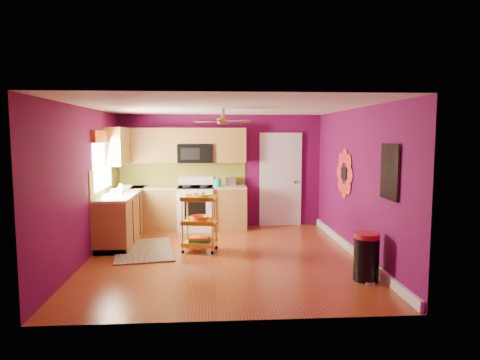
{
  "coord_description": "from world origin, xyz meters",
  "views": [
    {
      "loc": [
        -0.19,
        -7.04,
        2.05
      ],
      "look_at": [
        0.3,
        0.4,
        1.26
      ],
      "focal_mm": 32.0,
      "sensor_mm": 36.0,
      "label": 1
    }
  ],
  "objects": [
    {
      "name": "rolling_cart",
      "position": [
        -0.41,
        0.38,
        0.55
      ],
      "size": [
        0.66,
        0.53,
        1.07
      ],
      "color": "yellow",
      "rests_on": "ground"
    },
    {
      "name": "trash_can",
      "position": [
        1.97,
        -1.3,
        0.34
      ],
      "size": [
        0.37,
        0.4,
        0.68
      ],
      "color": "black",
      "rests_on": "ground"
    },
    {
      "name": "panel_door",
      "position": [
        1.35,
        2.47,
        1.02
      ],
      "size": [
        0.95,
        0.11,
        2.15
      ],
      "color": "white",
      "rests_on": "ground"
    },
    {
      "name": "soap_bottle_a",
      "position": [
        -1.91,
        0.98,
        1.04
      ],
      "size": [
        0.09,
        0.09,
        0.2
      ],
      "primitive_type": "imported",
      "color": "#EA3F72",
      "rests_on": "lower_cabinets"
    },
    {
      "name": "counter_cup",
      "position": [
        -2.05,
        1.09,
        0.99
      ],
      "size": [
        0.13,
        0.13,
        0.1
      ],
      "primitive_type": "imported",
      "color": "white",
      "rests_on": "lower_cabinets"
    },
    {
      "name": "left_window",
      "position": [
        -2.22,
        1.05,
        1.74
      ],
      "size": [
        0.08,
        1.35,
        1.08
      ],
      "color": "white",
      "rests_on": "ground"
    },
    {
      "name": "ground",
      "position": [
        0.0,
        0.0,
        0.0
      ],
      "size": [
        5.0,
        5.0,
        0.0
      ],
      "primitive_type": "plane",
      "color": "maroon",
      "rests_on": "ground"
    },
    {
      "name": "counter_dish",
      "position": [
        -1.98,
        1.84,
        0.98
      ],
      "size": [
        0.29,
        0.29,
        0.07
      ],
      "primitive_type": "imported",
      "color": "white",
      "rests_on": "lower_cabinets"
    },
    {
      "name": "soap_bottle_b",
      "position": [
        -1.95,
        1.32,
        1.03
      ],
      "size": [
        0.14,
        0.14,
        0.17
      ],
      "primitive_type": "imported",
      "color": "white",
      "rests_on": "lower_cabinets"
    },
    {
      "name": "teal_kettle",
      "position": [
        -0.08,
        2.17,
        1.02
      ],
      "size": [
        0.18,
        0.18,
        0.21
      ],
      "color": "#16A79A",
      "rests_on": "lower_cabinets"
    },
    {
      "name": "ceiling_fan",
      "position": [
        0.0,
        0.2,
        2.29
      ],
      "size": [
        1.01,
        1.01,
        0.26
      ],
      "color": "#BF8C3F",
      "rests_on": "ground"
    },
    {
      "name": "lower_cabinets",
      "position": [
        -1.35,
        1.82,
        0.43
      ],
      "size": [
        2.81,
        2.31,
        0.94
      ],
      "color": "brown",
      "rests_on": "ground"
    },
    {
      "name": "electric_range",
      "position": [
        -0.55,
        2.17,
        0.48
      ],
      "size": [
        0.76,
        0.66,
        1.13
      ],
      "color": "white",
      "rests_on": "ground"
    },
    {
      "name": "shag_rug",
      "position": [
        -1.41,
        0.48,
        0.01
      ],
      "size": [
        1.23,
        1.74,
        0.02
      ],
      "primitive_type": "cube",
      "rotation": [
        0.0,
        0.0,
        0.17
      ],
      "color": "black",
      "rests_on": "ground"
    },
    {
      "name": "right_wall_art",
      "position": [
        2.23,
        -0.34,
        1.44
      ],
      "size": [
        0.04,
        2.74,
        1.04
      ],
      "color": "black",
      "rests_on": "ground"
    },
    {
      "name": "room_envelope",
      "position": [
        0.03,
        0.0,
        1.63
      ],
      "size": [
        4.54,
        5.04,
        2.52
      ],
      "color": "#5E0A44",
      "rests_on": "ground"
    },
    {
      "name": "toaster",
      "position": [
        0.22,
        2.33,
        1.03
      ],
      "size": [
        0.22,
        0.15,
        0.18
      ],
      "primitive_type": "cube",
      "color": "beige",
      "rests_on": "lower_cabinets"
    },
    {
      "name": "upper_cabinetry",
      "position": [
        -1.24,
        2.17,
        1.8
      ],
      "size": [
        2.8,
        2.3,
        1.26
      ],
      "color": "brown",
      "rests_on": "ground"
    }
  ]
}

